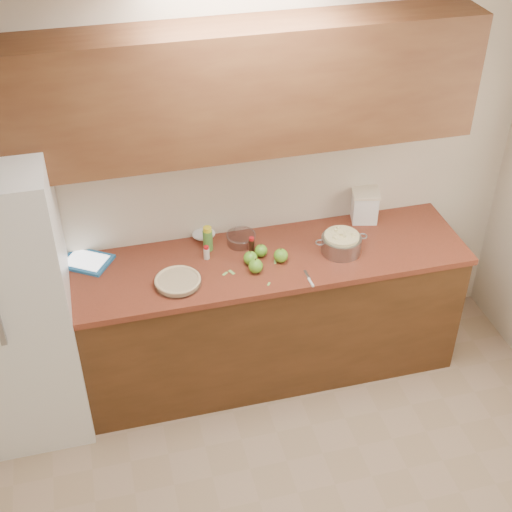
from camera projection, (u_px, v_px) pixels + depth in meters
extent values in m
plane|color=white|center=(371.00, 97.00, 2.16)|extent=(3.60, 3.60, 0.00)
plane|color=beige|center=(241.00, 178.00, 4.34)|extent=(3.60, 0.00, 3.60)
cube|color=#553018|center=(254.00, 319.00, 4.60)|extent=(2.60, 0.65, 0.88)
cube|color=#953B28|center=(254.00, 262.00, 4.32)|extent=(2.64, 0.68, 0.04)
cube|color=brown|center=(246.00, 89.00, 3.82)|extent=(2.60, 0.34, 0.70)
cube|color=white|center=(7.00, 303.00, 4.01)|extent=(0.70, 0.70, 1.80)
cylinder|color=silver|center=(178.00, 282.00, 4.10)|extent=(0.28, 0.28, 0.04)
cylinder|color=beige|center=(178.00, 282.00, 4.10)|extent=(0.25, 0.25, 0.03)
torus|color=beige|center=(178.00, 280.00, 4.09)|extent=(0.27, 0.27, 0.02)
cylinder|color=gray|center=(341.00, 244.00, 4.34)|extent=(0.24, 0.24, 0.10)
torus|color=gray|center=(320.00, 242.00, 4.29)|extent=(0.06, 0.06, 0.01)
torus|color=gray|center=(363.00, 236.00, 4.35)|extent=(0.06, 0.06, 0.01)
cylinder|color=beige|center=(341.00, 242.00, 4.34)|extent=(0.21, 0.21, 0.11)
cube|color=white|center=(364.00, 206.00, 4.61)|extent=(0.19, 0.19, 0.19)
cube|color=#F6E9C5|center=(366.00, 193.00, 4.55)|extent=(0.21, 0.21, 0.02)
cube|color=#2267A3|center=(86.00, 261.00, 4.28)|extent=(0.35, 0.33, 0.02)
cube|color=white|center=(86.00, 260.00, 4.27)|extent=(0.29, 0.27, 0.00)
cube|color=gray|center=(307.00, 275.00, 4.19)|extent=(0.02, 0.09, 0.00)
cylinder|color=white|center=(311.00, 282.00, 4.12)|extent=(0.02, 0.08, 0.02)
cylinder|color=#4C8C38|center=(208.00, 240.00, 4.35)|extent=(0.06, 0.06, 0.13)
cylinder|color=yellow|center=(207.00, 229.00, 4.31)|extent=(0.05, 0.05, 0.03)
cylinder|color=beige|center=(207.00, 253.00, 4.30)|extent=(0.04, 0.04, 0.07)
cylinder|color=red|center=(206.00, 248.00, 4.27)|extent=(0.03, 0.03, 0.02)
cylinder|color=black|center=(252.00, 246.00, 4.35)|extent=(0.04, 0.04, 0.09)
cylinder|color=red|center=(252.00, 239.00, 4.32)|extent=(0.03, 0.03, 0.02)
cylinder|color=silver|center=(241.00, 239.00, 4.43)|extent=(0.18, 0.18, 0.07)
torus|color=silver|center=(241.00, 235.00, 4.41)|extent=(0.19, 0.19, 0.01)
ellipsoid|color=white|center=(204.00, 234.00, 4.47)|extent=(0.17, 0.15, 0.06)
sphere|color=#5FA728|center=(250.00, 258.00, 4.25)|extent=(0.09, 0.09, 0.09)
cylinder|color=#3F2D19|center=(250.00, 251.00, 4.22)|extent=(0.01, 0.01, 0.01)
sphere|color=#5FA728|center=(261.00, 251.00, 4.31)|extent=(0.08, 0.08, 0.08)
cylinder|color=#3F2D19|center=(261.00, 245.00, 4.29)|extent=(0.01, 0.01, 0.01)
sphere|color=#5FA728|center=(256.00, 266.00, 4.18)|extent=(0.09, 0.09, 0.09)
cylinder|color=#3F2D19|center=(256.00, 259.00, 4.16)|extent=(0.01, 0.01, 0.01)
sphere|color=#5FA728|center=(281.00, 256.00, 4.27)|extent=(0.09, 0.09, 0.09)
cylinder|color=#3F2D19|center=(281.00, 249.00, 4.24)|extent=(0.01, 0.01, 0.01)
cube|color=#8EC660|center=(275.00, 262.00, 4.29)|extent=(0.03, 0.04, 0.00)
cube|color=#8EC660|center=(225.00, 274.00, 4.19)|extent=(0.04, 0.04, 0.00)
cube|color=#8EC660|center=(269.00, 284.00, 4.12)|extent=(0.03, 0.03, 0.00)
cube|color=#8EC660|center=(232.00, 272.00, 4.20)|extent=(0.04, 0.05, 0.00)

